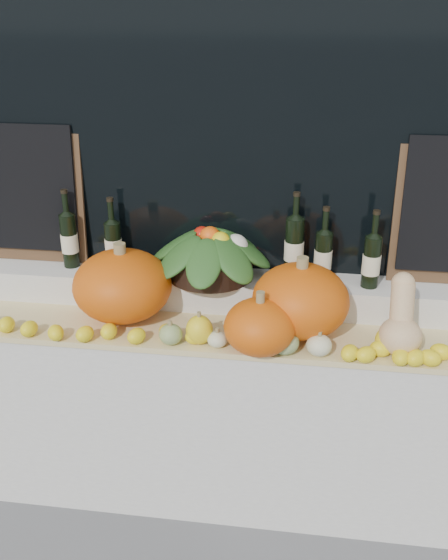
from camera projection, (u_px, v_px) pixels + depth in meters
The scene contains 16 objects.
display_sill at pixel (226, 407), 2.86m from camera, with size 2.30×0.55×0.88m, color silver.
rear_tier at pixel (231, 291), 2.77m from camera, with size 2.30×0.25×0.16m, color silver.
straw_bedding at pixel (222, 335), 2.55m from camera, with size 2.10×0.32×0.03m, color tan.
pumpkin_left at pixel (122, 286), 2.61m from camera, with size 0.42×0.42×0.30m, color #D9580B.
pumpkin_right at pixel (300, 300), 2.49m from camera, with size 0.39×0.39×0.29m, color #D9580B.
pumpkin_center at pixel (260, 327), 2.37m from camera, with size 0.28×0.28×0.22m, color #D9580B.
butternut_squash at pixel (401, 323), 2.38m from camera, with size 0.17×0.22×0.30m.
decorative_gourds at pixel (267, 338), 2.42m from camera, with size 0.94×0.17×0.14m.
lemon_heap at pixel (218, 340), 2.44m from camera, with size 2.20×0.16×0.06m, color yellow, non-canonical shape.
produce_bowl at pixel (210, 252), 2.69m from camera, with size 0.57×0.57×0.24m.
wine_bottle_far_left at pixel (69, 240), 2.78m from camera, with size 0.08×0.08×0.36m.
wine_bottle_near_left at pixel (113, 244), 2.76m from camera, with size 0.08×0.08×0.33m.
wine_bottle_tall at pixel (294, 247), 2.66m from camera, with size 0.08×0.08×0.38m.
wine_bottle_near_right at pixel (323, 256), 2.64m from camera, with size 0.08×0.08×0.33m.
wine_bottle_far_right at pixel (371, 261), 2.59m from camera, with size 0.08×0.08×0.34m.
chalkboard_left at pixel (28, 191), 2.77m from camera, with size 0.50×0.08×0.62m.
Camera 1 is at (0.31, -0.80, 2.18)m, focal length 40.00 mm.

